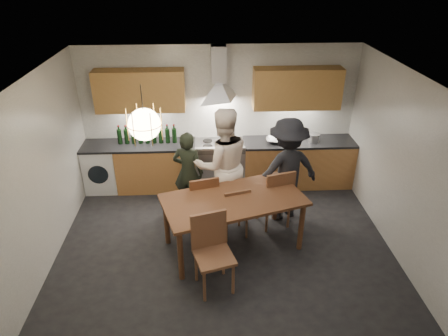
{
  "coord_description": "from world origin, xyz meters",
  "views": [
    {
      "loc": [
        -0.25,
        -4.7,
        3.93
      ],
      "look_at": [
        0.0,
        0.4,
        1.2
      ],
      "focal_mm": 32.0,
      "sensor_mm": 36.0,
      "label": 1
    }
  ],
  "objects_px": {
    "chair_back_left": "(203,200)",
    "person_right": "(287,169)",
    "dining_table": "(233,204)",
    "chair_front": "(212,247)",
    "person_mid": "(223,165)",
    "mixing_bowl": "(274,140)",
    "wine_bottles": "(147,134)",
    "person_left": "(188,172)",
    "stock_pot": "(314,138)"
  },
  "relations": [
    {
      "from": "chair_back_left",
      "to": "person_right",
      "type": "distance_m",
      "value": 1.44
    },
    {
      "from": "dining_table",
      "to": "stock_pot",
      "type": "xyz_separation_m",
      "value": [
        1.6,
        1.79,
        0.22
      ]
    },
    {
      "from": "person_left",
      "to": "stock_pot",
      "type": "distance_m",
      "value": 2.41
    },
    {
      "from": "chair_front",
      "to": "wine_bottles",
      "type": "distance_m",
      "value": 2.9
    },
    {
      "from": "person_mid",
      "to": "chair_front",
      "type": "bearing_deg",
      "value": 69.56
    },
    {
      "from": "chair_back_left",
      "to": "person_right",
      "type": "relative_size",
      "value": 0.57
    },
    {
      "from": "person_left",
      "to": "person_right",
      "type": "xyz_separation_m",
      "value": [
        1.6,
        -0.25,
        0.15
      ]
    },
    {
      "from": "wine_bottles",
      "to": "mixing_bowl",
      "type": "bearing_deg",
      "value": -2.08
    },
    {
      "from": "stock_pot",
      "to": "wine_bottles",
      "type": "relative_size",
      "value": 0.19
    },
    {
      "from": "chair_front",
      "to": "mixing_bowl",
      "type": "distance_m",
      "value": 2.84
    },
    {
      "from": "dining_table",
      "to": "chair_back_left",
      "type": "xyz_separation_m",
      "value": [
        -0.44,
        0.42,
        -0.18
      ]
    },
    {
      "from": "chair_back_left",
      "to": "wine_bottles",
      "type": "xyz_separation_m",
      "value": [
        -1.0,
        1.46,
        0.5
      ]
    },
    {
      "from": "person_left",
      "to": "wine_bottles",
      "type": "distance_m",
      "value": 1.18
    },
    {
      "from": "chair_back_left",
      "to": "person_mid",
      "type": "distance_m",
      "value": 0.66
    },
    {
      "from": "wine_bottles",
      "to": "person_right",
      "type": "bearing_deg",
      "value": -24.61
    },
    {
      "from": "person_right",
      "to": "mixing_bowl",
      "type": "distance_m",
      "value": 1.0
    },
    {
      "from": "dining_table",
      "to": "wine_bottles",
      "type": "relative_size",
      "value": 2.07
    },
    {
      "from": "person_left",
      "to": "mixing_bowl",
      "type": "bearing_deg",
      "value": -137.66
    },
    {
      "from": "dining_table",
      "to": "person_right",
      "type": "relative_size",
      "value": 1.28
    },
    {
      "from": "chair_front",
      "to": "person_left",
      "type": "distance_m",
      "value": 1.84
    },
    {
      "from": "person_left",
      "to": "person_mid",
      "type": "bearing_deg",
      "value": 176.2
    },
    {
      "from": "mixing_bowl",
      "to": "wine_bottles",
      "type": "height_order",
      "value": "wine_bottles"
    },
    {
      "from": "person_right",
      "to": "stock_pot",
      "type": "bearing_deg",
      "value": -139.41
    },
    {
      "from": "dining_table",
      "to": "chair_front",
      "type": "height_order",
      "value": "chair_front"
    },
    {
      "from": "chair_front",
      "to": "person_mid",
      "type": "bearing_deg",
      "value": 65.89
    },
    {
      "from": "chair_back_left",
      "to": "chair_front",
      "type": "bearing_deg",
      "value": 81.11
    },
    {
      "from": "dining_table",
      "to": "person_mid",
      "type": "bearing_deg",
      "value": 80.54
    },
    {
      "from": "chair_front",
      "to": "mixing_bowl",
      "type": "relative_size",
      "value": 3.43
    },
    {
      "from": "chair_front",
      "to": "wine_bottles",
      "type": "relative_size",
      "value": 0.99
    },
    {
      "from": "chair_front",
      "to": "person_mid",
      "type": "distance_m",
      "value": 1.65
    },
    {
      "from": "mixing_bowl",
      "to": "stock_pot",
      "type": "distance_m",
      "value": 0.72
    },
    {
      "from": "mixing_bowl",
      "to": "person_mid",
      "type": "bearing_deg",
      "value": -136.04
    },
    {
      "from": "person_left",
      "to": "stock_pot",
      "type": "xyz_separation_m",
      "value": [
        2.28,
        0.74,
        0.25
      ]
    },
    {
      "from": "stock_pot",
      "to": "person_mid",
      "type": "bearing_deg",
      "value": -151.01
    },
    {
      "from": "person_left",
      "to": "person_right",
      "type": "distance_m",
      "value": 1.63
    },
    {
      "from": "chair_front",
      "to": "wine_bottles",
      "type": "xyz_separation_m",
      "value": [
        -1.11,
        2.64,
        0.47
      ]
    },
    {
      "from": "person_right",
      "to": "mixing_bowl",
      "type": "xyz_separation_m",
      "value": [
        -0.04,
        1.0,
        0.07
      ]
    },
    {
      "from": "dining_table",
      "to": "wine_bottles",
      "type": "xyz_separation_m",
      "value": [
        -1.44,
        1.88,
        0.32
      ]
    },
    {
      "from": "person_mid",
      "to": "stock_pot",
      "type": "relative_size",
      "value": 9.26
    },
    {
      "from": "chair_back_left",
      "to": "mixing_bowl",
      "type": "xyz_separation_m",
      "value": [
        1.32,
        1.38,
        0.37
      ]
    },
    {
      "from": "person_left",
      "to": "stock_pot",
      "type": "height_order",
      "value": "person_left"
    },
    {
      "from": "person_mid",
      "to": "stock_pot",
      "type": "xyz_separation_m",
      "value": [
        1.72,
        0.95,
        0.01
      ]
    },
    {
      "from": "chair_back_left",
      "to": "wine_bottles",
      "type": "bearing_deg",
      "value": -69.84
    },
    {
      "from": "person_left",
      "to": "person_right",
      "type": "height_order",
      "value": "person_right"
    },
    {
      "from": "mixing_bowl",
      "to": "wine_bottles",
      "type": "bearing_deg",
      "value": 177.92
    },
    {
      "from": "person_right",
      "to": "mixing_bowl",
      "type": "relative_size",
      "value": 5.64
    },
    {
      "from": "chair_front",
      "to": "person_right",
      "type": "distance_m",
      "value": 2.01
    },
    {
      "from": "wine_bottles",
      "to": "person_mid",
      "type": "bearing_deg",
      "value": -38.24
    },
    {
      "from": "dining_table",
      "to": "person_right",
      "type": "height_order",
      "value": "person_right"
    },
    {
      "from": "person_mid",
      "to": "mixing_bowl",
      "type": "height_order",
      "value": "person_mid"
    }
  ]
}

